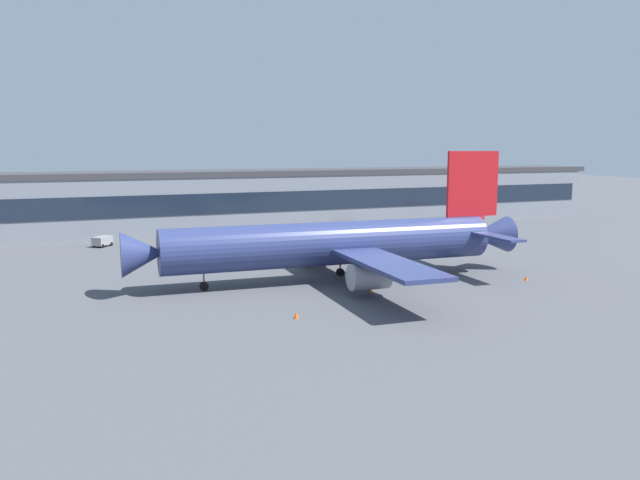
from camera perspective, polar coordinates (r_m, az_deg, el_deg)
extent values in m
plane|color=#4C4F54|center=(82.68, 0.94, -3.80)|extent=(600.00, 600.00, 0.00)
cube|color=gray|center=(136.00, -9.03, 3.40)|extent=(188.97, 15.19, 11.71)
cube|color=#38383D|center=(135.60, -9.10, 6.12)|extent=(192.75, 15.49, 1.20)
cube|color=#192333|center=(128.58, -8.20, 3.40)|extent=(185.19, 0.16, 4.22)
cylinder|color=navy|center=(81.68, 1.10, -0.33)|extent=(45.07, 8.68, 5.78)
cone|color=navy|center=(76.73, -16.03, -1.23)|extent=(5.55, 5.82, 5.49)
cone|color=navy|center=(93.01, 15.34, 0.44)|extent=(6.69, 5.61, 5.21)
cube|color=red|center=(90.62, 13.94, 5.07)|extent=(8.11, 1.02, 9.25)
cube|color=navy|center=(85.73, 15.83, 0.35)|extent=(3.07, 10.55, 0.30)
cube|color=navy|center=(96.30, 11.48, 1.36)|extent=(3.07, 10.55, 0.30)
cube|color=navy|center=(70.79, 6.31, -2.21)|extent=(7.30, 20.50, 0.50)
cube|color=navy|center=(94.51, -0.52, 0.51)|extent=(7.30, 20.50, 0.50)
cylinder|color=#99999E|center=(73.45, 4.55, -3.38)|extent=(4.97, 3.48, 3.18)
cylinder|color=#99999E|center=(91.66, -0.50, -0.99)|extent=(4.97, 3.48, 3.18)
cylinder|color=black|center=(78.29, -10.69, -4.22)|extent=(1.13, 0.57, 1.10)
cylinder|color=slate|center=(78.01, -10.71, -3.25)|extent=(0.24, 0.24, 2.18)
cylinder|color=black|center=(80.93, 3.23, -3.68)|extent=(1.13, 0.57, 1.10)
cylinder|color=slate|center=(80.65, 3.24, -2.73)|extent=(0.24, 0.24, 2.18)
cylinder|color=black|center=(85.65, 1.89, -2.99)|extent=(1.13, 0.57, 1.10)
cylinder|color=slate|center=(85.39, 1.89, -2.10)|extent=(0.24, 0.24, 2.18)
cube|color=red|center=(140.84, 13.54, 1.97)|extent=(3.85, 7.55, 3.80)
cube|color=black|center=(139.42, 14.15, 2.20)|extent=(2.80, 2.91, 0.95)
cylinder|color=black|center=(140.23, 14.59, 1.12)|extent=(0.42, 0.74, 0.70)
cylinder|color=black|center=(138.50, 13.95, 1.06)|extent=(0.42, 0.74, 0.70)
cylinder|color=black|center=(143.61, 13.10, 1.34)|extent=(0.42, 0.74, 0.70)
cylinder|color=black|center=(141.93, 12.45, 1.28)|extent=(0.42, 0.74, 0.70)
cube|color=gray|center=(134.78, 3.30, 1.39)|extent=(5.44, 4.34, 1.40)
cube|color=black|center=(135.77, 3.65, 1.56)|extent=(2.51, 2.87, 0.35)
cylinder|color=black|center=(136.90, 3.36, 1.21)|extent=(0.76, 0.56, 0.70)
cylinder|color=black|center=(135.44, 4.13, 1.12)|extent=(0.76, 0.56, 0.70)
cylinder|color=black|center=(134.33, 2.46, 1.08)|extent=(0.76, 0.56, 0.70)
cylinder|color=black|center=(132.85, 3.23, 0.99)|extent=(0.76, 0.56, 0.70)
cube|color=gray|center=(117.94, -19.50, -0.06)|extent=(3.85, 4.04, 1.50)
cube|color=black|center=(117.11, -19.79, 0.02)|extent=(2.22, 2.15, 0.38)
cylinder|color=black|center=(116.51, -19.49, -0.53)|extent=(0.68, 0.73, 0.70)
cylinder|color=black|center=(117.58, -20.20, -0.49)|extent=(0.68, 0.73, 0.70)
cylinder|color=black|center=(118.53, -18.77, -0.35)|extent=(0.68, 0.73, 0.70)
cylinder|color=black|center=(119.58, -19.47, -0.31)|extent=(0.68, 0.73, 0.70)
cube|color=gray|center=(117.68, -9.27, 0.47)|extent=(4.57, 5.59, 2.20)
cube|color=black|center=(118.98, -9.07, 0.78)|extent=(2.67, 2.60, 0.55)
cylinder|color=black|center=(119.85, -9.45, 0.08)|extent=(0.62, 0.75, 0.70)
cylinder|color=black|center=(119.27, -8.54, 0.06)|extent=(0.62, 0.75, 0.70)
cylinder|color=black|center=(116.42, -9.98, -0.18)|extent=(0.62, 0.75, 0.70)
cylinder|color=black|center=(115.83, -9.05, -0.20)|extent=(0.62, 0.75, 0.70)
cone|color=#F2590C|center=(87.46, 18.54, -3.35)|extent=(0.51, 0.51, 0.63)
cone|color=#F2590C|center=(76.66, 4.66, -4.57)|extent=(0.46, 0.46, 0.58)
cone|color=#F2590C|center=(64.65, -2.22, -6.97)|extent=(0.55, 0.55, 0.68)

